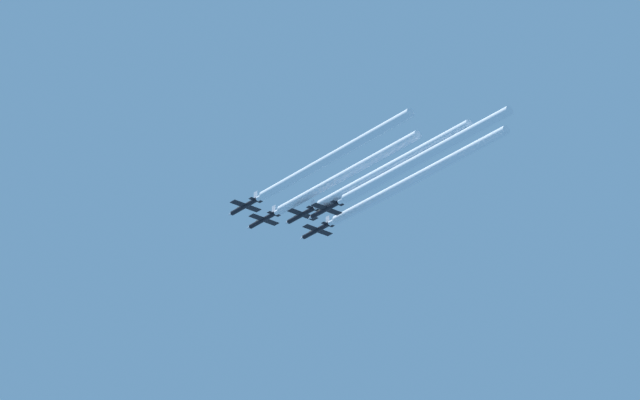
{
  "coord_description": "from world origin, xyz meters",
  "views": [
    {
      "loc": [
        -295.69,
        -371.46,
        2.54
      ],
      "look_at": [
        -0.34,
        -15.99,
        237.35
      ],
      "focal_mm": 113.06,
      "sensor_mm": 36.0,
      "label": 1
    }
  ],
  "objects_px": {
    "jet_left_wingman": "(244,207)",
    "jet_high_trail": "(324,210)",
    "jet_lead": "(262,220)",
    "jet_right_wingman": "(316,231)",
    "jet_slot": "(301,215)"
  },
  "relations": [
    {
      "from": "jet_slot",
      "to": "jet_high_trail",
      "type": "relative_size",
      "value": 1.0
    },
    {
      "from": "jet_left_wingman",
      "to": "jet_right_wingman",
      "type": "distance_m",
      "value": 23.62
    },
    {
      "from": "jet_right_wingman",
      "to": "jet_high_trail",
      "type": "bearing_deg",
      "value": -123.42
    },
    {
      "from": "jet_lead",
      "to": "jet_right_wingman",
      "type": "xyz_separation_m",
      "value": [
        12.02,
        -7.92,
        -2.33
      ]
    },
    {
      "from": "jet_right_wingman",
      "to": "jet_lead",
      "type": "bearing_deg",
      "value": 146.62
    },
    {
      "from": "jet_left_wingman",
      "to": "jet_high_trail",
      "type": "bearing_deg",
      "value": -57.15
    },
    {
      "from": "jet_left_wingman",
      "to": "jet_high_trail",
      "type": "height_order",
      "value": "jet_left_wingman"
    },
    {
      "from": "jet_right_wingman",
      "to": "jet_slot",
      "type": "height_order",
      "value": "jet_right_wingman"
    },
    {
      "from": "jet_right_wingman",
      "to": "jet_slot",
      "type": "xyz_separation_m",
      "value": [
        -11.62,
        -7.97,
        -2.11
      ]
    },
    {
      "from": "jet_lead",
      "to": "jet_left_wingman",
      "type": "bearing_deg",
      "value": -148.66
    },
    {
      "from": "jet_slot",
      "to": "jet_right_wingman",
      "type": "bearing_deg",
      "value": 34.44
    },
    {
      "from": "jet_lead",
      "to": "jet_left_wingman",
      "type": "distance_m",
      "value": 13.77
    },
    {
      "from": "jet_slot",
      "to": "jet_lead",
      "type": "bearing_deg",
      "value": 91.44
    },
    {
      "from": "jet_right_wingman",
      "to": "jet_high_trail",
      "type": "xyz_separation_m",
      "value": [
        -11.65,
        -17.65,
        -4.29
      ]
    },
    {
      "from": "jet_right_wingman",
      "to": "jet_slot",
      "type": "distance_m",
      "value": 14.25
    }
  ]
}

